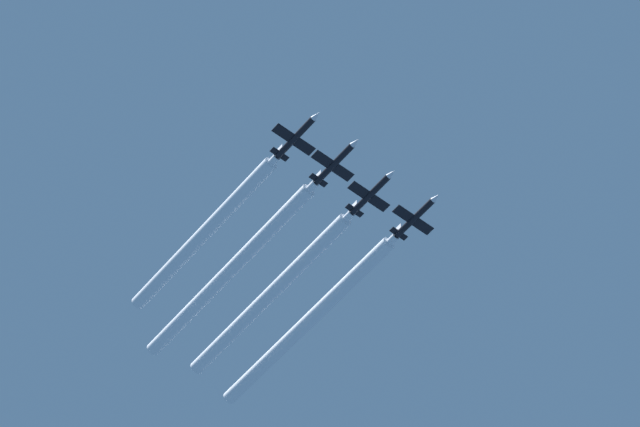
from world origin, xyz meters
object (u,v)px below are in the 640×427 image
jet_center (336,162)px  jet_inner_right (297,136)px  jet_inner_left (372,193)px  jet_far_left (416,217)px

jet_center → jet_inner_right: 8.77m
jet_inner_left → jet_inner_right: size_ratio=1.00×
jet_inner_right → jet_center: bearing=179.5°
jet_far_left → jet_inner_left: 9.84m
jet_inner_left → jet_center: jet_inner_left is taller
jet_inner_left → jet_far_left: bearing=175.1°
jet_inner_right → jet_inner_left: bearing=-176.6°
jet_far_left → jet_center: (19.11, 0.31, -0.52)m
jet_center → jet_inner_right: (8.77, -0.08, 0.18)m
jet_inner_left → jet_center: size_ratio=1.00×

